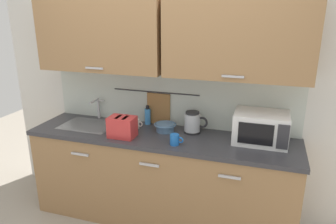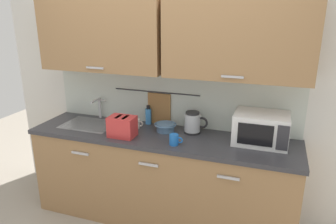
# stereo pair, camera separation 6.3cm
# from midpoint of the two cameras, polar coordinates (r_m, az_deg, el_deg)

# --- Properties ---
(counter_unit) EXTENTS (2.53, 0.64, 0.90)m
(counter_unit) POSITION_cam_midpoint_polar(r_m,az_deg,el_deg) (3.16, -2.01, -11.57)
(counter_unit) COLOR #997047
(counter_unit) RESTS_ON ground
(back_wall_assembly) EXTENTS (3.70, 0.41, 2.50)m
(back_wall_assembly) POSITION_cam_midpoint_polar(r_m,az_deg,el_deg) (3.00, -0.54, 8.58)
(back_wall_assembly) COLOR silver
(back_wall_assembly) RESTS_ON ground
(sink_faucet) EXTENTS (0.09, 0.17, 0.22)m
(sink_faucet) POSITION_cam_midpoint_polar(r_m,az_deg,el_deg) (3.43, -13.18, 1.09)
(sink_faucet) COLOR #B2B5BA
(sink_faucet) RESTS_ON counter_unit
(microwave) EXTENTS (0.46, 0.35, 0.27)m
(microwave) POSITION_cam_midpoint_polar(r_m,az_deg,el_deg) (2.86, 15.82, -2.72)
(microwave) COLOR white
(microwave) RESTS_ON counter_unit
(electric_kettle) EXTENTS (0.23, 0.16, 0.21)m
(electric_kettle) POSITION_cam_midpoint_polar(r_m,az_deg,el_deg) (2.98, 3.89, -1.90)
(electric_kettle) COLOR black
(electric_kettle) RESTS_ON counter_unit
(dish_soap_bottle) EXTENTS (0.06, 0.06, 0.20)m
(dish_soap_bottle) POSITION_cam_midpoint_polar(r_m,az_deg,el_deg) (3.21, -4.26, -0.72)
(dish_soap_bottle) COLOR #3F8CD8
(dish_soap_bottle) RESTS_ON counter_unit
(mug_near_sink) EXTENTS (0.12, 0.08, 0.09)m
(mug_near_sink) POSITION_cam_midpoint_polar(r_m,az_deg,el_deg) (3.12, -6.49, -2.12)
(mug_near_sink) COLOR silver
(mug_near_sink) RESTS_ON counter_unit
(mixing_bowl) EXTENTS (0.21, 0.21, 0.08)m
(mixing_bowl) POSITION_cam_midpoint_polar(r_m,az_deg,el_deg) (3.03, -1.11, -2.70)
(mixing_bowl) COLOR #4C7093
(mixing_bowl) RESTS_ON counter_unit
(toaster) EXTENTS (0.26, 0.17, 0.19)m
(toaster) POSITION_cam_midpoint_polar(r_m,az_deg,el_deg) (2.91, -8.89, -2.67)
(toaster) COLOR red
(toaster) RESTS_ON counter_unit
(mug_by_kettle) EXTENTS (0.12, 0.08, 0.09)m
(mug_by_kettle) POSITION_cam_midpoint_polar(r_m,az_deg,el_deg) (2.73, 0.59, -5.01)
(mug_by_kettle) COLOR blue
(mug_by_kettle) RESTS_ON counter_unit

